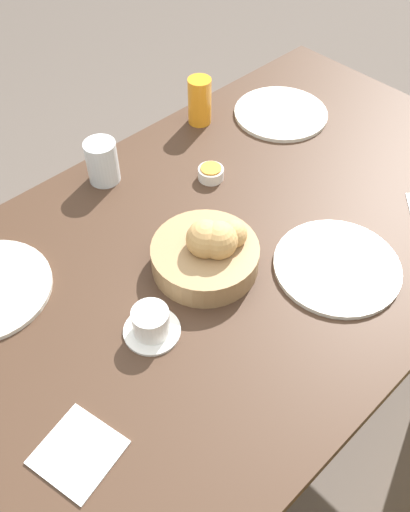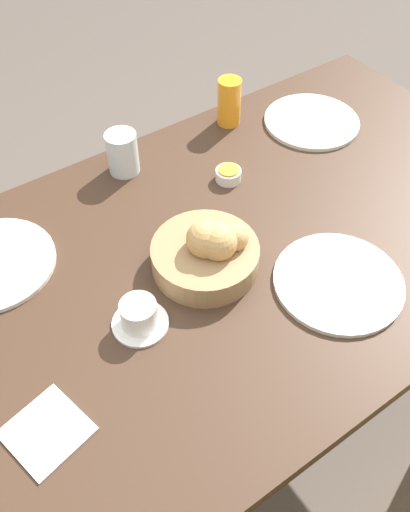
{
  "view_description": "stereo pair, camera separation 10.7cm",
  "coord_description": "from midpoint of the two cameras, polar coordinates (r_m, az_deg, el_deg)",
  "views": [
    {
      "loc": [
        0.54,
        0.53,
        1.61
      ],
      "look_at": [
        0.05,
        0.02,
        0.81
      ],
      "focal_mm": 38.0,
      "sensor_mm": 36.0,
      "label": 1
    },
    {
      "loc": [
        0.46,
        0.6,
        1.61
      ],
      "look_at": [
        0.05,
        0.02,
        0.81
      ],
      "focal_mm": 38.0,
      "sensor_mm": 36.0,
      "label": 2
    }
  ],
  "objects": [
    {
      "name": "plate_near_left",
      "position": [
        1.49,
        13.25,
        13.55
      ],
      "size": [
        0.25,
        0.25,
        0.01
      ],
      "color": "silver",
      "rests_on": "dining_table"
    },
    {
      "name": "dining_table",
      "position": [
        1.2,
        4.24,
        -2.59
      ],
      "size": [
        1.58,
        0.86,
        0.78
      ],
      "color": "#3D281C",
      "rests_on": "ground_plane"
    },
    {
      "name": "bread_basket",
      "position": [
        1.06,
        3.2,
        0.26
      ],
      "size": [
        0.21,
        0.21,
        0.12
      ],
      "color": "#99754C",
      "rests_on": "dining_table"
    },
    {
      "name": "water_tumbler",
      "position": [
        1.28,
        -6.29,
        10.63
      ],
      "size": [
        0.07,
        0.07,
        0.1
      ],
      "color": "silver",
      "rests_on": "dining_table"
    },
    {
      "name": "juice_glass",
      "position": [
        1.43,
        4.79,
        15.78
      ],
      "size": [
        0.06,
        0.06,
        0.12
      ],
      "color": "orange",
      "rests_on": "dining_table"
    },
    {
      "name": "napkin",
      "position": [
        0.93,
        -13.03,
        -17.75
      ],
      "size": [
        0.14,
        0.14,
        0.0
      ],
      "color": "white",
      "rests_on": "dining_table"
    },
    {
      "name": "plate_far_center",
      "position": [
        1.11,
        16.57,
        -2.79
      ],
      "size": [
        0.26,
        0.26,
        0.01
      ],
      "color": "silver",
      "rests_on": "dining_table"
    },
    {
      "name": "ground_plane",
      "position": [
        1.78,
        2.97,
        -16.43
      ],
      "size": [
        10.0,
        10.0,
        0.0
      ],
      "primitive_type": "plane",
      "color": "#564C44"
    },
    {
      "name": "jam_bowl_honey",
      "position": [
        1.28,
        4.91,
        8.42
      ],
      "size": [
        0.06,
        0.06,
        0.03
      ],
      "color": "white",
      "rests_on": "dining_table"
    },
    {
      "name": "coffee_cup",
      "position": [
        0.99,
        -3.87,
        -6.51
      ],
      "size": [
        0.11,
        0.11,
        0.06
      ],
      "color": "white",
      "rests_on": "dining_table"
    }
  ]
}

